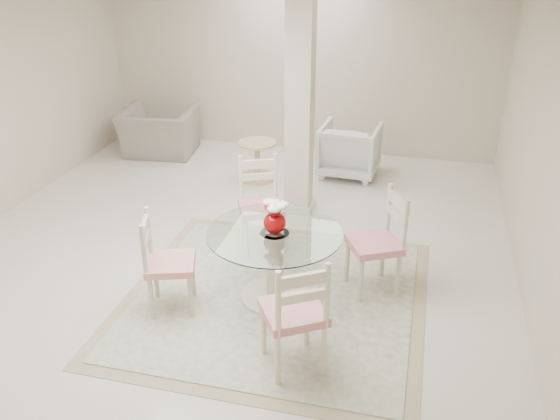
% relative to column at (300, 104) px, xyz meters
% --- Properties ---
extents(ground, '(7.00, 7.00, 0.00)m').
position_rel_column_xyz_m(ground, '(-0.50, -1.30, -1.35)').
color(ground, white).
rests_on(ground, ground).
extents(room_shell, '(6.02, 7.02, 2.71)m').
position_rel_column_xyz_m(room_shell, '(-0.50, -1.30, 0.51)').
color(room_shell, beige).
rests_on(room_shell, ground).
extents(column, '(0.30, 0.30, 2.70)m').
position_rel_column_xyz_m(column, '(0.00, 0.00, 0.00)').
color(column, beige).
rests_on(column, ground).
extents(area_rug, '(2.82, 2.82, 0.02)m').
position_rel_column_xyz_m(area_rug, '(0.21, -1.97, -1.34)').
color(area_rug, tan).
rests_on(area_rug, ground).
extents(dining_table, '(1.25, 1.25, 0.72)m').
position_rel_column_xyz_m(dining_table, '(0.21, -1.97, -0.98)').
color(dining_table, beige).
rests_on(dining_table, ground).
extents(red_vase, '(0.24, 0.23, 0.32)m').
position_rel_column_xyz_m(red_vase, '(0.21, -1.98, -0.47)').
color(red_vase, '#9D0407').
rests_on(red_vase, dining_table).
extents(dining_chair_east, '(0.61, 0.61, 1.14)m').
position_rel_column_xyz_m(dining_chair_east, '(1.15, -1.56, -0.75)').
color(dining_chair_east, beige).
rests_on(dining_chair_east, ground).
extents(dining_chair_north, '(0.60, 0.60, 1.14)m').
position_rel_column_xyz_m(dining_chair_north, '(-0.20, -1.03, -0.75)').
color(dining_chair_north, '#F1EBC6').
rests_on(dining_chair_north, ground).
extents(dining_chair_west, '(0.54, 0.54, 1.06)m').
position_rel_column_xyz_m(dining_chair_west, '(-0.73, -2.37, -0.79)').
color(dining_chair_west, beige).
rests_on(dining_chair_west, ground).
extents(dining_chair_south, '(0.63, 0.63, 1.15)m').
position_rel_column_xyz_m(dining_chair_south, '(0.62, -2.91, -0.74)').
color(dining_chair_south, '#F7E8CB').
rests_on(dining_chair_south, ground).
extents(recliner_taupe, '(1.18, 1.06, 0.70)m').
position_rel_column_xyz_m(recliner_taupe, '(-2.51, 1.42, -1.00)').
color(recliner_taupe, gray).
rests_on(recliner_taupe, ground).
extents(armchair_white, '(0.84, 0.86, 0.74)m').
position_rel_column_xyz_m(armchair_white, '(0.45, 1.30, -0.98)').
color(armchair_white, silver).
rests_on(armchair_white, ground).
extents(side_table, '(0.52, 0.52, 0.55)m').
position_rel_column_xyz_m(side_table, '(-0.77, 0.82, -1.10)').
color(side_table, '#CAB97C').
rests_on(side_table, ground).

